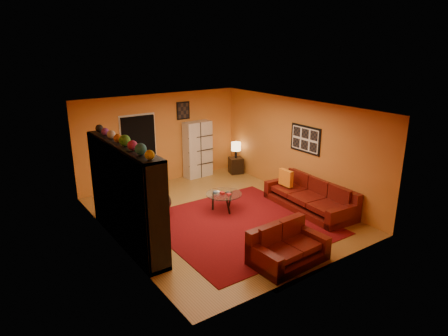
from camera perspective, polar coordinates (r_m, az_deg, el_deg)
floor at (r=9.66m, az=-0.71°, el=-6.78°), size 6.00×6.00×0.00m
ceiling at (r=8.90m, az=-0.77°, el=8.63°), size 6.00×6.00×0.00m
wall_back at (r=11.72m, az=-9.00°, el=4.15°), size 6.00×0.00×6.00m
wall_front at (r=7.06m, az=13.08°, el=-5.30°), size 6.00×0.00×6.00m
wall_left at (r=8.14m, az=-15.49°, el=-2.37°), size 0.00×6.00×6.00m
wall_right at (r=10.75m, az=10.39°, el=2.84°), size 0.00×6.00×6.00m
rug at (r=9.20m, az=2.28°, el=-8.08°), size 3.60×3.60×0.01m
doorway at (r=11.48m, az=-11.98°, el=2.25°), size 0.95×0.10×2.04m
wall_art_right at (r=10.46m, az=11.56°, el=4.06°), size 0.03×1.00×0.70m
wall_art_back at (r=11.89m, az=-5.86°, el=8.16°), size 0.42×0.03×0.52m
entertainment_unit at (r=8.30m, az=-13.89°, el=-3.70°), size 0.45×3.00×2.10m
tv at (r=8.36m, az=-13.65°, el=-3.81°), size 1.00×0.13×0.58m
sofa at (r=10.18m, az=12.47°, el=-4.17°), size 1.15×2.48×0.85m
loveseat at (r=7.79m, az=8.78°, el=-11.06°), size 1.47×0.92×0.85m
throw_pillow at (r=10.43m, az=8.84°, el=-1.39°), size 0.12×0.42×0.42m
coffee_table at (r=9.77m, az=-0.03°, el=-3.95°), size 0.88×0.88×0.44m
storage_cabinet at (r=12.17m, az=-3.78°, el=2.68°), size 0.88×0.43×1.71m
bowl_chair at (r=9.68m, az=-9.73°, el=-4.89°), size 0.75×0.75×0.61m
side_table at (r=12.61m, az=1.71°, el=0.38°), size 0.50×0.50×0.50m
table_lamp at (r=12.44m, az=1.73°, el=3.03°), size 0.30×0.30×0.50m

